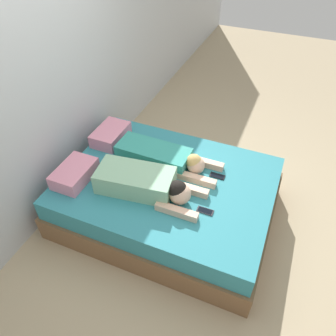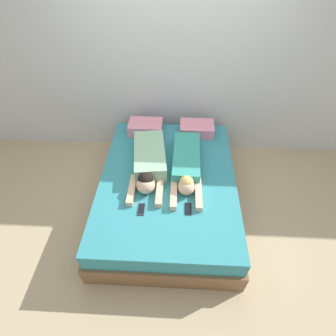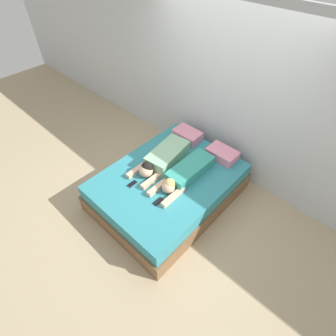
{
  "view_description": "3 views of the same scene",
  "coord_description": "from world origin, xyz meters",
  "px_view_note": "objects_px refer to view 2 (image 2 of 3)",
  "views": [
    {
      "loc": [
        -2.14,
        -0.9,
        2.74
      ],
      "look_at": [
        0.0,
        0.0,
        0.65
      ],
      "focal_mm": 35.0,
      "sensor_mm": 36.0,
      "label": 1
    },
    {
      "loc": [
        0.1,
        -2.03,
        2.72
      ],
      "look_at": [
        0.0,
        0.0,
        0.65
      ],
      "focal_mm": 28.0,
      "sensor_mm": 36.0,
      "label": 2
    },
    {
      "loc": [
        1.77,
        -1.9,
        3.25
      ],
      "look_at": [
        0.0,
        0.0,
        0.65
      ],
      "focal_mm": 28.0,
      "sensor_mm": 36.0,
      "label": 3
    }
  ],
  "objects_px": {
    "cell_phone_left": "(141,209)",
    "cell_phone_right": "(188,209)",
    "pillow_head_right": "(197,129)",
    "person_right": "(186,165)",
    "bed": "(168,191)",
    "person_left": "(149,162)",
    "pillow_head_left": "(146,127)"
  },
  "relations": [
    {
      "from": "pillow_head_left",
      "to": "person_right",
      "type": "bearing_deg",
      "value": -52.26
    },
    {
      "from": "person_left",
      "to": "cell_phone_right",
      "type": "relative_size",
      "value": 6.99
    },
    {
      "from": "pillow_head_right",
      "to": "cell_phone_left",
      "type": "relative_size",
      "value": 2.99
    },
    {
      "from": "pillow_head_left",
      "to": "pillow_head_right",
      "type": "xyz_separation_m",
      "value": [
        0.69,
        0.0,
        0.0
      ]
    },
    {
      "from": "cell_phone_right",
      "to": "person_left",
      "type": "bearing_deg",
      "value": 129.16
    },
    {
      "from": "cell_phone_right",
      "to": "pillow_head_right",
      "type": "bearing_deg",
      "value": 84.76
    },
    {
      "from": "cell_phone_left",
      "to": "pillow_head_right",
      "type": "bearing_deg",
      "value": 65.41
    },
    {
      "from": "bed",
      "to": "person_right",
      "type": "height_order",
      "value": "person_right"
    },
    {
      "from": "person_left",
      "to": "person_right",
      "type": "height_order",
      "value": "person_left"
    },
    {
      "from": "bed",
      "to": "person_right",
      "type": "distance_m",
      "value": 0.42
    },
    {
      "from": "bed",
      "to": "person_right",
      "type": "xyz_separation_m",
      "value": [
        0.21,
        0.13,
        0.34
      ]
    },
    {
      "from": "bed",
      "to": "pillow_head_left",
      "type": "bearing_deg",
      "value": 112.4
    },
    {
      "from": "person_left",
      "to": "cell_phone_left",
      "type": "xyz_separation_m",
      "value": [
        -0.02,
        -0.59,
        -0.1
      ]
    },
    {
      "from": "pillow_head_right",
      "to": "person_left",
      "type": "distance_m",
      "value": 0.92
    },
    {
      "from": "bed",
      "to": "person_right",
      "type": "relative_size",
      "value": 1.91
    },
    {
      "from": "pillow_head_right",
      "to": "cell_phone_left",
      "type": "distance_m",
      "value": 1.44
    },
    {
      "from": "pillow_head_right",
      "to": "person_right",
      "type": "height_order",
      "value": "person_right"
    },
    {
      "from": "bed",
      "to": "pillow_head_right",
      "type": "bearing_deg",
      "value": 67.6
    },
    {
      "from": "person_right",
      "to": "cell_phone_right",
      "type": "bearing_deg",
      "value": -87.6
    },
    {
      "from": "cell_phone_left",
      "to": "pillow_head_left",
      "type": "bearing_deg",
      "value": 94.19
    },
    {
      "from": "person_right",
      "to": "person_left",
      "type": "bearing_deg",
      "value": -179.74
    },
    {
      "from": "pillow_head_right",
      "to": "cell_phone_right",
      "type": "relative_size",
      "value": 2.99
    },
    {
      "from": "bed",
      "to": "cell_phone_right",
      "type": "height_order",
      "value": "cell_phone_right"
    },
    {
      "from": "cell_phone_left",
      "to": "cell_phone_right",
      "type": "distance_m",
      "value": 0.48
    },
    {
      "from": "bed",
      "to": "cell_phone_left",
      "type": "bearing_deg",
      "value": -118.38
    },
    {
      "from": "cell_phone_left",
      "to": "person_right",
      "type": "bearing_deg",
      "value": 52.35
    },
    {
      "from": "person_right",
      "to": "cell_phone_left",
      "type": "height_order",
      "value": "person_right"
    },
    {
      "from": "cell_phone_left",
      "to": "cell_phone_right",
      "type": "xyz_separation_m",
      "value": [
        0.48,
        0.03,
        0.0
      ]
    },
    {
      "from": "pillow_head_left",
      "to": "person_right",
      "type": "distance_m",
      "value": 0.9
    },
    {
      "from": "bed",
      "to": "person_left",
      "type": "xyz_separation_m",
      "value": [
        -0.23,
        0.13,
        0.36
      ]
    },
    {
      "from": "pillow_head_left",
      "to": "person_right",
      "type": "height_order",
      "value": "person_right"
    },
    {
      "from": "bed",
      "to": "cell_phone_right",
      "type": "relative_size",
      "value": 13.93
    }
  ]
}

